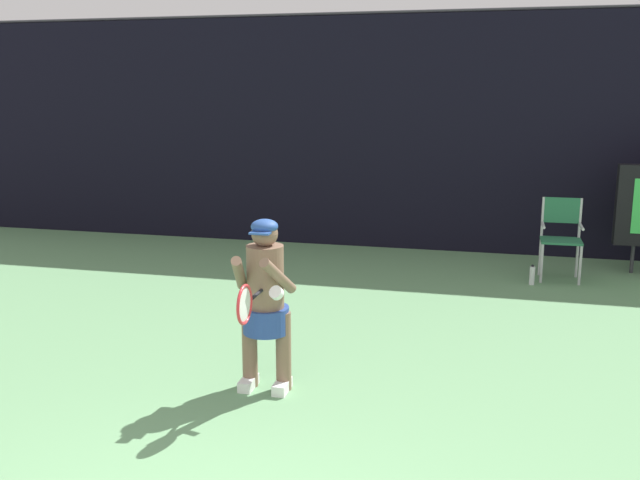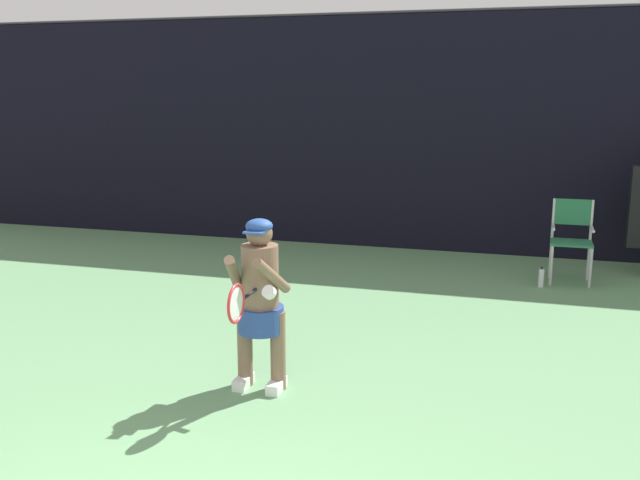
% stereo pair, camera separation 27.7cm
% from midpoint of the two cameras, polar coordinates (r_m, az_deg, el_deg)
% --- Properties ---
extents(backdrop_screen, '(18.00, 0.12, 3.66)m').
position_cam_midpoint_polar(backdrop_screen, '(11.25, 8.55, 8.37)').
color(backdrop_screen, black).
rests_on(backdrop_screen, ground).
extents(umpire_chair, '(0.52, 0.44, 1.08)m').
position_cam_midpoint_polar(umpire_chair, '(9.93, 20.25, 0.33)').
color(umpire_chair, '#B7B7BC').
rests_on(umpire_chair, ground).
extents(water_bottle, '(0.07, 0.07, 0.27)m').
position_cam_midpoint_polar(water_bottle, '(9.63, 18.06, -2.89)').
color(water_bottle, silver).
rests_on(water_bottle, ground).
extents(tennis_player, '(0.53, 0.60, 1.46)m').
position_cam_midpoint_polar(tennis_player, '(5.97, -3.49, -4.64)').
color(tennis_player, white).
rests_on(tennis_player, ground).
extents(tennis_racket, '(0.03, 0.60, 0.31)m').
position_cam_midpoint_polar(tennis_racket, '(5.46, -5.19, -5.03)').
color(tennis_racket, black).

